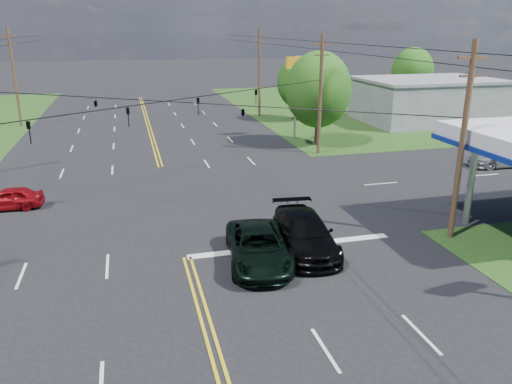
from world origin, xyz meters
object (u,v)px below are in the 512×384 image
object	(u,v)px
tree_right_a	(318,90)
suv_black	(305,233)
tree_right_b	(299,82)
tree_far_r	(412,71)
pole_left_far	(14,77)
pickup_dkgreen	(258,247)
pole_se	(463,141)
pole_right_far	(259,71)
retail_ne	(427,101)
pole_ne	(320,94)

from	to	relation	value
tree_right_a	suv_black	distance (m)	22.57
tree_right_b	tree_far_r	world-z (taller)	tree_far_r
pole_left_far	pickup_dkgreen	bearing A→B (deg)	-66.80
pole_left_far	tree_right_b	xyz separation A→B (m)	(29.50, -4.00, -0.95)
pickup_dkgreen	suv_black	bearing A→B (deg)	26.15
tree_right_a	tree_far_r	bearing A→B (deg)	41.99
pole_se	pole_right_far	xyz separation A→B (m)	(0.00, 37.00, 0.25)
pole_left_far	pole_right_far	size ratio (longest dim) A/B	1.00
pole_left_far	pole_right_far	xyz separation A→B (m)	(26.00, 0.00, 0.00)
retail_ne	pole_se	distance (m)	33.72
retail_ne	tree_right_b	bearing A→B (deg)	163.50
tree_right_a	tree_far_r	distance (m)	26.91
tree_far_r	suv_black	distance (m)	48.06
pole_se	tree_right_a	distance (m)	21.02
pole_ne	pole_right_far	world-z (taller)	pole_right_far
pole_se	tree_right_b	bearing A→B (deg)	83.95
pole_left_far	tree_right_a	xyz separation A→B (m)	(27.00, -16.00, -0.30)
tree_right_b	tree_far_r	xyz separation A→B (m)	(17.50, 6.00, 0.33)
pole_right_far	tree_right_a	distance (m)	16.03
pole_ne	pole_left_far	xyz separation A→B (m)	(-26.00, 19.00, 0.25)
retail_ne	pickup_dkgreen	distance (m)	39.89
retail_ne	tree_far_r	distance (m)	11.02
tree_far_r	tree_right_a	bearing A→B (deg)	-138.01
tree_far_r	pole_left_far	bearing A→B (deg)	-177.56
pole_se	suv_black	distance (m)	8.57
pole_right_far	suv_black	xyz separation A→B (m)	(-7.53, -36.50, -4.32)
pole_left_far	retail_ne	bearing A→B (deg)	-10.54
tree_right_b	suv_black	distance (m)	34.49
pole_ne	pole_left_far	size ratio (longest dim) A/B	0.95
pole_ne	pickup_dkgreen	size ratio (longest dim) A/B	1.70
tree_right_a	tree_far_r	size ratio (longest dim) A/B	1.07
tree_right_a	tree_right_b	bearing A→B (deg)	78.23
retail_ne	pickup_dkgreen	world-z (taller)	retail_ne
tree_right_a	pole_right_far	bearing A→B (deg)	93.58
retail_ne	tree_right_a	bearing A→B (deg)	-153.43
pole_ne	suv_black	xyz separation A→B (m)	(-7.53, -17.50, -4.07)
tree_right_a	pole_se	bearing A→B (deg)	-92.73
pole_right_far	tree_right_b	size ratio (longest dim) A/B	1.41
pole_ne	tree_right_b	distance (m)	15.42
pole_left_far	pole_right_far	distance (m)	26.00
retail_ne	tree_right_a	world-z (taller)	tree_right_a
pole_ne	pickup_dkgreen	xyz separation A→B (m)	(-10.00, -18.33, -4.14)
tree_right_b	pole_right_far	bearing A→B (deg)	131.19
pole_se	tree_right_a	bearing A→B (deg)	87.27
pole_left_far	tree_far_r	xyz separation A→B (m)	(47.00, 2.00, -0.62)
pole_se	pole_ne	xyz separation A→B (m)	(0.00, 18.00, 0.00)
pole_right_far	tree_right_b	bearing A→B (deg)	-48.81
tree_right_b	pickup_dkgreen	size ratio (longest dim) A/B	1.27
retail_ne	tree_right_b	distance (m)	14.22
suv_black	pole_se	bearing A→B (deg)	1.64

